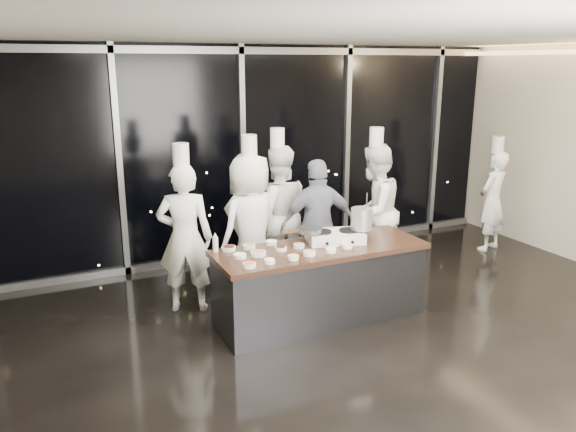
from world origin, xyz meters
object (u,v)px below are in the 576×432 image
object	(u,v)px
chef_left	(251,226)
chef_right	(373,211)
chef_far_left	(185,237)
guest	(318,225)
frying_pan	(309,230)
chef_side	(492,200)
stock_pot	(362,219)
demo_counter	(320,283)
stove	(335,236)
chef_center	(278,214)

from	to	relation	value
chef_left	chef_right	size ratio (longest dim) A/B	1.00
chef_far_left	guest	bearing A→B (deg)	-161.88
frying_pan	chef_left	xyz separation A→B (m)	(-0.41, 0.82, -0.12)
guest	chef_left	bearing A→B (deg)	0.91
chef_far_left	chef_side	distance (m)	5.04
frying_pan	chef_far_left	size ratio (longest dim) A/B	0.26
guest	chef_right	distance (m)	0.93
chef_left	stock_pot	bearing A→B (deg)	113.28
stock_pot	guest	world-z (taller)	guest
demo_counter	stock_pot	xyz separation A→B (m)	(0.55, 0.02, 0.71)
frying_pan	chef_far_left	bearing A→B (deg)	163.22
frying_pan	chef_right	world-z (taller)	chef_right
stove	chef_left	size ratio (longest dim) A/B	0.35
chef_right	chef_side	xyz separation A→B (m)	(2.37, 0.18, -0.12)
chef_right	chef_side	size ratio (longest dim) A/B	1.15
stove	chef_center	bearing A→B (deg)	112.46
chef_far_left	chef_center	world-z (taller)	chef_center
guest	chef_right	bearing A→B (deg)	-164.39
chef_right	chef_side	distance (m)	2.38
chef_left	chef_center	world-z (taller)	chef_center
demo_counter	chef_center	size ratio (longest dim) A/B	1.17
guest	chef_side	size ratio (longest dim) A/B	0.95
chef_far_left	chef_side	xyz separation A→B (m)	(5.04, 0.20, -0.10)
guest	chef_center	bearing A→B (deg)	-45.84
demo_counter	frying_pan	xyz separation A→B (m)	(-0.06, 0.18, 0.61)
stove	chef_side	xyz separation A→B (m)	(3.46, 1.05, -0.14)
chef_left	guest	bearing A→B (deg)	148.76
chef_right	frying_pan	bearing A→B (deg)	5.02
demo_counter	chef_right	world-z (taller)	chef_right
frying_pan	chef_right	distance (m)	1.62
chef_far_left	stock_pot	bearing A→B (deg)	174.47
stock_pot	chef_center	distance (m)	1.46
chef_left	guest	size ratio (longest dim) A/B	1.20
chef_center	chef_left	bearing A→B (deg)	46.91
stove	chef_center	xyz separation A→B (m)	(-0.18, 1.27, -0.02)
guest	chef_right	world-z (taller)	chef_right
stove	chef_left	bearing A→B (deg)	143.24
stock_pot	chef_right	xyz separation A→B (m)	(0.80, 0.95, -0.22)
chef_left	guest	xyz separation A→B (m)	(0.90, -0.13, -0.07)
chef_side	guest	bearing A→B (deg)	-13.04
frying_pan	guest	size ratio (longest dim) A/B	0.31
stock_pot	chef_right	bearing A→B (deg)	49.95
stove	stock_pot	world-z (taller)	stock_pot
stove	chef_side	world-z (taller)	chef_side
demo_counter	chef_center	world-z (taller)	chef_center
stock_pot	chef_side	world-z (taller)	chef_side
chef_left	chef_center	bearing A→B (deg)	-167.82
stock_pot	chef_far_left	bearing A→B (deg)	153.59
stove	guest	xyz separation A→B (m)	(0.18, 0.76, -0.09)
chef_far_left	chef_right	distance (m)	2.67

